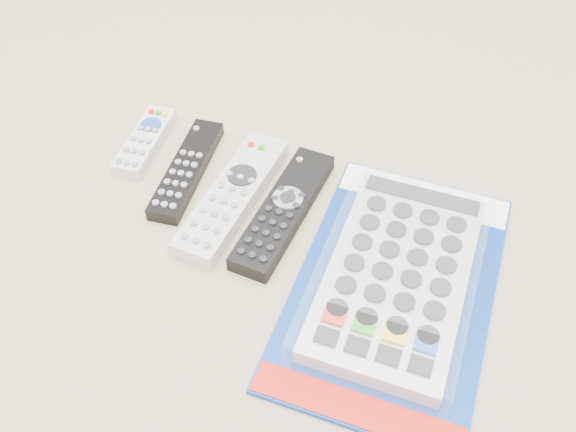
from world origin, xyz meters
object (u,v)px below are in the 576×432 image
at_px(remote_large_black, 284,210).
at_px(jumbo_remote_packaged, 398,274).
at_px(remote_silver_dvd, 232,196).
at_px(remote_slim_black, 187,169).
at_px(remote_small_grey, 145,141).

bearing_deg(remote_large_black, jumbo_remote_packaged, -15.61).
bearing_deg(remote_silver_dvd, remote_slim_black, 165.35).
relative_size(remote_slim_black, remote_large_black, 0.88).
bearing_deg(remote_slim_black, jumbo_remote_packaged, -20.75).
relative_size(remote_slim_black, jumbo_remote_packaged, 0.51).
xyz_separation_m(remote_small_grey, jumbo_remote_packaged, (0.40, -0.09, 0.01)).
xyz_separation_m(remote_slim_black, remote_large_black, (0.15, -0.01, 0.00)).
bearing_deg(remote_silver_dvd, remote_large_black, 3.30).
bearing_deg(remote_large_black, remote_small_grey, 169.65).
height_order(remote_slim_black, remote_silver_dvd, remote_silver_dvd).
xyz_separation_m(remote_large_black, jumbo_remote_packaged, (0.16, -0.04, 0.01)).
bearing_deg(remote_slim_black, remote_silver_dvd, -24.00).
bearing_deg(remote_silver_dvd, jumbo_remote_packaged, -10.27).
relative_size(remote_small_grey, jumbo_remote_packaged, 0.38).
distance_m(remote_slim_black, remote_silver_dvd, 0.08).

